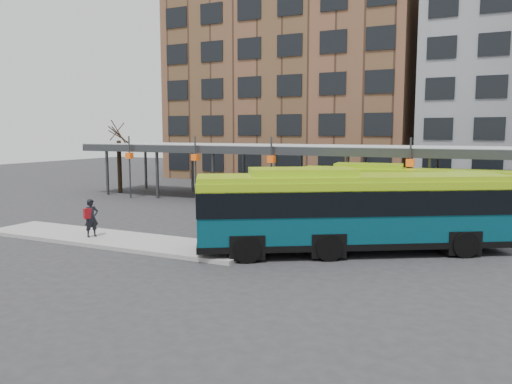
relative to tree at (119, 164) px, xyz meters
The scene contains 8 objects.
ground 21.77m from the tree, 33.69° to the right, with size 120.00×120.00×0.00m, color #28282B.
boarding_island 19.67m from the tree, 50.19° to the right, with size 14.00×3.00×0.18m, color gray.
canopy 18.03m from the tree, ahead, with size 40.00×6.53×4.80m.
tree is the anchor object (origin of this frame).
building_brick 23.18m from the tree, 68.20° to the left, with size 26.00×14.00×22.00m, color brown.
bus_front 26.20m from the tree, 28.05° to the right, with size 12.71×9.13×3.62m.
bus_rear 23.89m from the tree, ahead, with size 12.01×3.91×3.25m.
pedestrian 19.17m from the tree, 53.22° to the right, with size 0.65×0.78×1.81m.
Camera 1 is at (10.47, -20.90, 5.13)m, focal length 35.00 mm.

